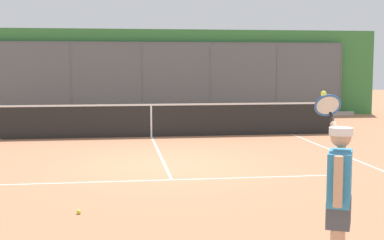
% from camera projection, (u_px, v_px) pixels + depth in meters
% --- Properties ---
extents(ground_plane, '(60.00, 60.00, 0.00)m').
position_uv_depth(ground_plane, '(165.00, 165.00, 11.48)').
color(ground_plane, '#B27551').
extents(court_line_markings, '(8.55, 10.84, 0.01)m').
position_uv_depth(court_line_markings, '(173.00, 183.00, 9.71)').
color(court_line_markings, white).
rests_on(court_line_markings, ground).
extents(fence_backdrop, '(19.39, 1.37, 3.47)m').
position_uv_depth(fence_backdrop, '(141.00, 73.00, 21.93)').
color(fence_backdrop, '#565B60').
rests_on(fence_backdrop, ground).
extents(tennis_net, '(10.99, 0.09, 1.07)m').
position_uv_depth(tennis_net, '(151.00, 120.00, 15.80)').
color(tennis_net, '#2D2D2D').
rests_on(tennis_net, ground).
extents(tennis_player, '(0.53, 1.31, 1.83)m').
position_uv_depth(tennis_player, '(339.00, 194.00, 5.21)').
color(tennis_player, black).
rests_on(tennis_player, ground).
extents(tennis_ball_near_baseline, '(0.07, 0.07, 0.07)m').
position_uv_depth(tennis_ball_near_baseline, '(79.00, 212.00, 7.73)').
color(tennis_ball_near_baseline, '#D6E042').
rests_on(tennis_ball_near_baseline, ground).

